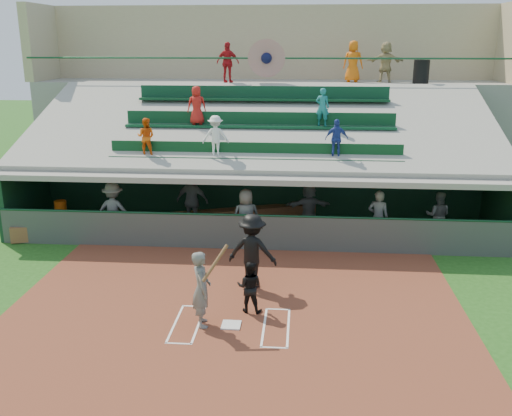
# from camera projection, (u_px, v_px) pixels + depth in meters

# --- Properties ---
(ground) EXTENTS (100.00, 100.00, 0.00)m
(ground) POSITION_uv_depth(u_px,v_px,m) (231.00, 326.00, 12.99)
(ground) COLOR #205217
(ground) RESTS_ON ground
(dirt_slab) EXTENTS (11.00, 9.00, 0.02)m
(dirt_slab) POSITION_uv_depth(u_px,v_px,m) (234.00, 316.00, 13.47)
(dirt_slab) COLOR brown
(dirt_slab) RESTS_ON ground
(home_plate) EXTENTS (0.43, 0.43, 0.03)m
(home_plate) POSITION_uv_depth(u_px,v_px,m) (231.00, 325.00, 12.98)
(home_plate) COLOR white
(home_plate) RESTS_ON dirt_slab
(batters_box_chalk) EXTENTS (2.65, 1.85, 0.01)m
(batters_box_chalk) POSITION_uv_depth(u_px,v_px,m) (231.00, 325.00, 12.99)
(batters_box_chalk) COLOR white
(batters_box_chalk) RESTS_ON dirt_slab
(dugout_floor) EXTENTS (16.00, 3.50, 0.04)m
(dugout_floor) POSITION_uv_depth(u_px,v_px,m) (256.00, 231.00, 19.44)
(dugout_floor) COLOR gray
(dugout_floor) RESTS_ON ground
(concourse_slab) EXTENTS (20.00, 3.00, 4.60)m
(concourse_slab) POSITION_uv_depth(u_px,v_px,m) (268.00, 134.00, 25.26)
(concourse_slab) COLOR gray
(concourse_slab) RESTS_ON ground
(grandstand) EXTENTS (20.40, 10.40, 7.80)m
(grandstand) POSITION_uv_depth(u_px,v_px,m) (263.00, 147.00, 22.42)
(grandstand) COLOR #474B46
(grandstand) RESTS_ON ground
(batter_at_plate) EXTENTS (0.92, 0.79, 1.95)m
(batter_at_plate) POSITION_uv_depth(u_px,v_px,m) (202.00, 288.00, 12.78)
(batter_at_plate) COLOR #575954
(batter_at_plate) RESTS_ON dirt_slab
(catcher) EXTENTS (0.67, 0.55, 1.26)m
(catcher) POSITION_uv_depth(u_px,v_px,m) (250.00, 287.00, 13.51)
(catcher) COLOR black
(catcher) RESTS_ON dirt_slab
(home_umpire) EXTENTS (1.39, 0.93, 1.99)m
(home_umpire) POSITION_uv_depth(u_px,v_px,m) (252.00, 251.00, 14.79)
(home_umpire) COLOR black
(home_umpire) RESTS_ON dirt_slab
(dugout_bench) EXTENTS (15.93, 6.27, 0.50)m
(dugout_bench) POSITION_uv_depth(u_px,v_px,m) (261.00, 214.00, 20.48)
(dugout_bench) COLOR brown
(dugout_bench) RESTS_ON dugout_floor
(white_table) EXTENTS (0.79, 0.64, 0.63)m
(white_table) POSITION_uv_depth(u_px,v_px,m) (63.00, 221.00, 19.45)
(white_table) COLOR white
(white_table) RESTS_ON dugout_floor
(water_cooler) EXTENTS (0.40, 0.40, 0.40)m
(water_cooler) POSITION_uv_depth(u_px,v_px,m) (60.00, 207.00, 19.28)
(water_cooler) COLOR #CB4E0B
(water_cooler) RESTS_ON white_table
(dugout_player_a) EXTENTS (1.19, 0.69, 1.84)m
(dugout_player_a) POSITION_uv_depth(u_px,v_px,m) (114.00, 210.00, 18.53)
(dugout_player_a) COLOR #60625D
(dugout_player_a) RESTS_ON dugout_floor
(dugout_player_b) EXTENTS (1.20, 0.68, 1.93)m
(dugout_player_b) POSITION_uv_depth(u_px,v_px,m) (192.00, 201.00, 19.44)
(dugout_player_b) COLOR #525550
(dugout_player_b) RESTS_ON dugout_floor
(dugout_player_c) EXTENTS (1.00, 0.79, 1.79)m
(dugout_player_c) POSITION_uv_depth(u_px,v_px,m) (246.00, 217.00, 17.94)
(dugout_player_c) COLOR #525550
(dugout_player_c) RESTS_ON dugout_floor
(dugout_player_d) EXTENTS (1.58, 0.73, 1.64)m
(dugout_player_d) POSITION_uv_depth(u_px,v_px,m) (309.00, 207.00, 19.25)
(dugout_player_d) COLOR #595B56
(dugout_player_d) RESTS_ON dugout_floor
(dugout_player_e) EXTENTS (0.75, 0.60, 1.77)m
(dugout_player_e) POSITION_uv_depth(u_px,v_px,m) (378.00, 218.00, 17.86)
(dugout_player_e) COLOR #585B56
(dugout_player_e) RESTS_ON dugout_floor
(dugout_player_f) EXTENTS (0.91, 0.80, 1.59)m
(dugout_player_f) POSITION_uv_depth(u_px,v_px,m) (438.00, 216.00, 18.41)
(dugout_player_f) COLOR #5D605B
(dugout_player_f) RESTS_ON dugout_floor
(trash_bin) EXTENTS (0.63, 0.63, 0.94)m
(trash_bin) POSITION_uv_depth(u_px,v_px,m) (421.00, 72.00, 22.97)
(trash_bin) COLOR black
(trash_bin) RESTS_ON concourse_slab
(concourse_staff_a) EXTENTS (1.02, 0.59, 1.63)m
(concourse_staff_a) POSITION_uv_depth(u_px,v_px,m) (228.00, 63.00, 23.25)
(concourse_staff_a) COLOR red
(concourse_staff_a) RESTS_ON concourse_slab
(concourse_staff_b) EXTENTS (0.92, 0.70, 1.69)m
(concourse_staff_b) POSITION_uv_depth(u_px,v_px,m) (353.00, 61.00, 23.72)
(concourse_staff_b) COLOR orange
(concourse_staff_b) RESTS_ON concourse_slab
(concourse_staff_c) EXTENTS (1.55, 0.58, 1.65)m
(concourse_staff_c) POSITION_uv_depth(u_px,v_px,m) (386.00, 62.00, 23.65)
(concourse_staff_c) COLOR tan
(concourse_staff_c) RESTS_ON concourse_slab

